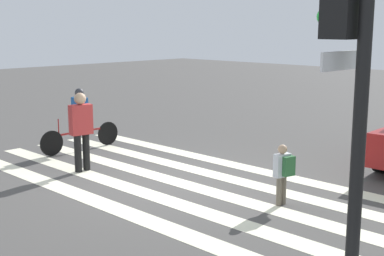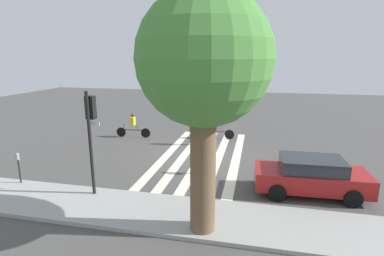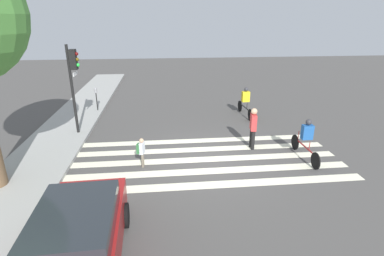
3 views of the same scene
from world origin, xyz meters
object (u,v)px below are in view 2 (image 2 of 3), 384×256
at_px(pedestrian_child_with_backpack, 198,161).
at_px(car_parked_silver_sedan, 311,176).
at_px(traffic_light, 91,124).
at_px(cyclist_near_curb, 133,124).
at_px(parking_meter, 18,161).
at_px(street_tree, 204,64).
at_px(pedestrian_adult_tall_backpack, 194,129).
at_px(cyclist_mid_street, 216,126).

bearing_deg(pedestrian_child_with_backpack, car_parked_silver_sedan, 0.63).
xyz_separation_m(traffic_light, cyclist_near_curb, (1.99, -8.20, -1.96)).
distance_m(parking_meter, car_parked_silver_sedan, 11.63).
distance_m(traffic_light, parking_meter, 3.88).
distance_m(traffic_light, street_tree, 5.21).
height_order(cyclist_near_curb, car_parked_silver_sedan, cyclist_near_curb).
xyz_separation_m(street_tree, pedestrian_adult_tall_backpack, (2.19, -8.93, -4.06)).
bearing_deg(cyclist_near_curb, parking_meter, 75.62).
height_order(street_tree, pedestrian_child_with_backpack, street_tree).
bearing_deg(cyclist_near_curb, traffic_light, 99.52).
relative_size(traffic_light, street_tree, 0.58).
height_order(street_tree, pedestrian_adult_tall_backpack, street_tree).
bearing_deg(parking_meter, car_parked_silver_sedan, -171.13).
bearing_deg(car_parked_silver_sedan, traffic_light, 11.16).
xyz_separation_m(traffic_light, cyclist_mid_street, (-3.38, -9.05, -1.96)).
height_order(cyclist_near_curb, cyclist_mid_street, cyclist_near_curb).
bearing_deg(cyclist_near_curb, pedestrian_child_with_backpack, 131.56).
distance_m(parking_meter, street_tree, 9.00).
bearing_deg(street_tree, cyclist_near_curb, -56.67).
height_order(street_tree, car_parked_silver_sedan, street_tree).
distance_m(street_tree, car_parked_silver_sedan, 6.57).
bearing_deg(car_parked_silver_sedan, cyclist_near_curb, -34.27).
bearing_deg(street_tree, parking_meter, -12.00).
distance_m(street_tree, pedestrian_child_with_backpack, 6.39).
xyz_separation_m(street_tree, cyclist_mid_street, (1.06, -10.64, -4.17)).
relative_size(pedestrian_adult_tall_backpack, pedestrian_child_with_backpack, 1.58).
bearing_deg(car_parked_silver_sedan, pedestrian_child_with_backpack, -14.83).
height_order(street_tree, cyclist_near_curb, street_tree).
distance_m(traffic_light, pedestrian_adult_tall_backpack, 7.90).
bearing_deg(parking_meter, cyclist_near_curb, -100.24).
relative_size(traffic_light, pedestrian_adult_tall_backpack, 2.35).
xyz_separation_m(traffic_light, pedestrian_child_with_backpack, (-3.41, -2.93, -2.18)).
bearing_deg(cyclist_mid_street, street_tree, 95.40).
bearing_deg(car_parked_silver_sedan, street_tree, 42.09).
height_order(parking_meter, pedestrian_adult_tall_backpack, pedestrian_adult_tall_backpack).
bearing_deg(street_tree, pedestrian_adult_tall_backpack, -76.20).
distance_m(traffic_light, cyclist_near_curb, 8.66).
height_order(traffic_light, pedestrian_child_with_backpack, traffic_light).
bearing_deg(parking_meter, cyclist_mid_street, -127.36).
relative_size(parking_meter, car_parked_silver_sedan, 0.34).
bearing_deg(street_tree, car_parked_silver_sedan, -135.88).
bearing_deg(traffic_light, cyclist_mid_street, -110.50).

